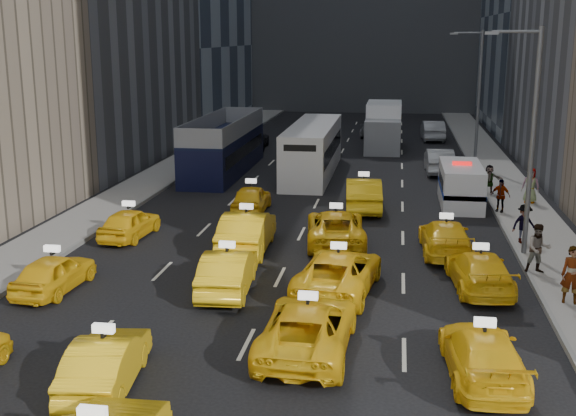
% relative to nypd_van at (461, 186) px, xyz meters
% --- Properties ---
extents(ground, '(160.00, 160.00, 0.00)m').
position_rel_nypd_van_xyz_m(ground, '(-7.47, -20.84, -1.03)').
color(ground, black).
rests_on(ground, ground).
extents(sidewalk_west, '(3.00, 90.00, 0.15)m').
position_rel_nypd_van_xyz_m(sidewalk_west, '(-17.97, 4.16, -0.96)').
color(sidewalk_west, gray).
rests_on(sidewalk_west, ground).
extents(sidewalk_east, '(3.00, 90.00, 0.15)m').
position_rel_nypd_van_xyz_m(sidewalk_east, '(3.03, 4.16, -0.96)').
color(sidewalk_east, gray).
rests_on(sidewalk_east, ground).
extents(curb_west, '(0.15, 90.00, 0.18)m').
position_rel_nypd_van_xyz_m(curb_west, '(-16.52, 4.16, -0.94)').
color(curb_west, slate).
rests_on(curb_west, ground).
extents(curb_east, '(0.15, 90.00, 0.18)m').
position_rel_nypd_van_xyz_m(curb_east, '(1.58, 4.16, -0.94)').
color(curb_east, slate).
rests_on(curb_east, ground).
extents(streetlight_near, '(2.15, 0.22, 9.00)m').
position_rel_nypd_van_xyz_m(streetlight_near, '(1.71, -8.84, 3.89)').
color(streetlight_near, '#595B60').
rests_on(streetlight_near, ground).
extents(streetlight_far, '(2.15, 0.22, 9.00)m').
position_rel_nypd_van_xyz_m(streetlight_far, '(1.71, 11.16, 3.89)').
color(streetlight_far, '#595B60').
rests_on(streetlight_far, ground).
extents(taxi_5, '(1.93, 4.28, 1.36)m').
position_rel_nypd_van_xyz_m(taxi_5, '(-10.44, -21.89, -0.35)').
color(taxi_5, yellow).
rests_on(taxi_5, ground).
extents(taxi_6, '(2.56, 5.28, 1.45)m').
position_rel_nypd_van_xyz_m(taxi_6, '(-5.66, -19.05, -0.31)').
color(taxi_6, yellow).
rests_on(taxi_6, ground).
extents(taxi_7, '(2.17, 4.70, 1.33)m').
position_rel_nypd_van_xyz_m(taxi_7, '(-0.99, -19.98, -0.37)').
color(taxi_7, yellow).
rests_on(taxi_7, ground).
extents(taxi_8, '(1.79, 3.97, 1.33)m').
position_rel_nypd_van_xyz_m(taxi_8, '(-14.97, -15.49, -0.37)').
color(taxi_8, yellow).
rests_on(taxi_8, ground).
extents(taxi_9, '(1.89, 4.58, 1.48)m').
position_rel_nypd_van_xyz_m(taxi_9, '(-9.01, -14.61, -0.30)').
color(taxi_9, yellow).
rests_on(taxi_9, ground).
extents(taxi_10, '(3.06, 5.50, 1.45)m').
position_rel_nypd_van_xyz_m(taxi_10, '(-5.22, -14.09, -0.31)').
color(taxi_10, yellow).
rests_on(taxi_10, ground).
extents(taxi_11, '(2.33, 4.79, 1.34)m').
position_rel_nypd_van_xyz_m(taxi_11, '(-0.37, -13.06, -0.36)').
color(taxi_11, yellow).
rests_on(taxi_11, ground).
extents(taxi_12, '(1.85, 4.02, 1.34)m').
position_rel_nypd_van_xyz_m(taxi_12, '(-14.81, -8.65, -0.37)').
color(taxi_12, yellow).
rests_on(taxi_12, ground).
extents(taxi_13, '(1.95, 5.14, 1.67)m').
position_rel_nypd_van_xyz_m(taxi_13, '(-9.34, -9.79, -0.20)').
color(taxi_13, yellow).
rests_on(taxi_13, ground).
extents(taxi_14, '(2.97, 5.41, 1.44)m').
position_rel_nypd_van_xyz_m(taxi_14, '(-5.82, -8.14, -0.31)').
color(taxi_14, yellow).
rests_on(taxi_14, ground).
extents(taxi_15, '(2.13, 4.82, 1.38)m').
position_rel_nypd_van_xyz_m(taxi_15, '(-1.30, -8.99, -0.35)').
color(taxi_15, yellow).
rests_on(taxi_15, ground).
extents(taxi_16, '(1.77, 4.10, 1.38)m').
position_rel_nypd_van_xyz_m(taxi_16, '(-10.50, -3.19, -0.34)').
color(taxi_16, yellow).
rests_on(taxi_16, ground).
extents(taxi_17, '(2.11, 5.11, 1.64)m').
position_rel_nypd_van_xyz_m(taxi_17, '(-4.96, -1.89, -0.21)').
color(taxi_17, yellow).
rests_on(taxi_17, ground).
extents(nypd_van, '(2.09, 5.34, 2.29)m').
position_rel_nypd_van_xyz_m(nypd_van, '(0.00, 0.00, 0.00)').
color(nypd_van, silver).
rests_on(nypd_van, ground).
extents(double_decker, '(4.13, 12.51, 3.57)m').
position_rel_nypd_van_xyz_m(double_decker, '(-14.34, 7.07, 0.74)').
color(double_decker, black).
rests_on(double_decker, ground).
extents(city_bus, '(3.27, 12.52, 3.20)m').
position_rel_nypd_van_xyz_m(city_bus, '(-8.63, 7.30, 0.55)').
color(city_bus, silver).
rests_on(city_bus, ground).
extents(box_truck, '(3.61, 7.99, 3.53)m').
position_rel_nypd_van_xyz_m(box_truck, '(-4.43, 18.57, 0.71)').
color(box_truck, white).
rests_on(box_truck, ground).
extents(misc_car_0, '(1.82, 4.85, 1.58)m').
position_rel_nypd_van_xyz_m(misc_car_0, '(-0.64, 9.00, -0.24)').
color(misc_car_0, '#9A9DA1').
rests_on(misc_car_0, ground).
extents(misc_car_1, '(2.55, 4.98, 1.35)m').
position_rel_nypd_van_xyz_m(misc_car_1, '(-14.57, 17.36, -0.36)').
color(misc_car_1, black).
rests_on(misc_car_1, ground).
extents(misc_car_2, '(2.37, 5.06, 1.43)m').
position_rel_nypd_van_xyz_m(misc_car_2, '(-5.43, 25.62, -0.32)').
color(misc_car_2, gray).
rests_on(misc_car_2, ground).
extents(misc_car_3, '(2.05, 4.06, 1.33)m').
position_rel_nypd_van_xyz_m(misc_car_3, '(-9.79, 22.40, -0.37)').
color(misc_car_3, black).
rests_on(misc_car_3, ground).
extents(misc_car_4, '(2.00, 5.09, 1.65)m').
position_rel_nypd_van_xyz_m(misc_car_4, '(-0.42, 24.16, -0.21)').
color(misc_car_4, '#96999D').
rests_on(misc_car_4, ground).
extents(pedestrian_0, '(0.76, 0.57, 1.91)m').
position_rel_nypd_van_xyz_m(pedestrian_0, '(2.40, -14.39, 0.07)').
color(pedestrian_0, gray).
rests_on(pedestrian_0, sidewalk_east).
extents(pedestrian_1, '(0.94, 0.58, 1.84)m').
position_rel_nypd_van_xyz_m(pedestrian_1, '(1.89, -11.34, 0.04)').
color(pedestrian_1, gray).
rests_on(pedestrian_1, sidewalk_east).
extents(pedestrian_2, '(1.16, 0.79, 1.67)m').
position_rel_nypd_van_xyz_m(pedestrian_2, '(2.02, -7.39, -0.05)').
color(pedestrian_2, gray).
rests_on(pedestrian_2, sidewalk_east).
extents(pedestrian_3, '(1.06, 0.78, 1.64)m').
position_rel_nypd_van_xyz_m(pedestrian_3, '(1.77, -1.87, -0.06)').
color(pedestrian_3, gray).
rests_on(pedestrian_3, sidewalk_east).
extents(pedestrian_4, '(1.01, 0.78, 1.84)m').
position_rel_nypd_van_xyz_m(pedestrian_4, '(3.58, 0.43, 0.04)').
color(pedestrian_4, gray).
rests_on(pedestrian_4, sidewalk_east).
extents(pedestrian_5, '(1.48, 0.47, 1.58)m').
position_rel_nypd_van_xyz_m(pedestrian_5, '(1.73, 2.50, -0.09)').
color(pedestrian_5, gray).
rests_on(pedestrian_5, sidewalk_east).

